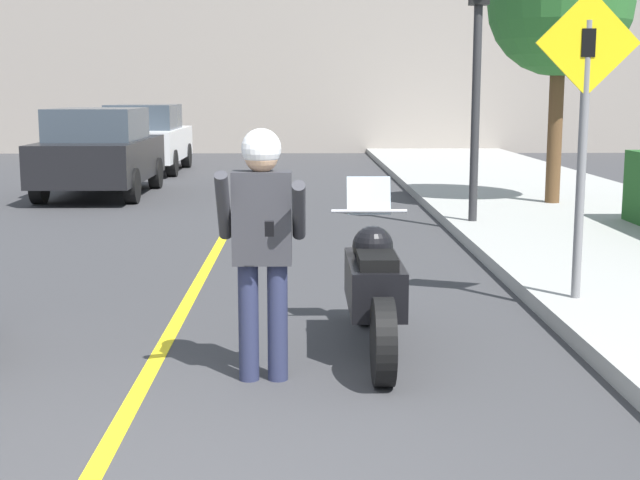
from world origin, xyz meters
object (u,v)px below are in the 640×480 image
Objects in this scene: motorcycle at (374,287)px; crossing_sign at (584,116)px; street_tree at (560,4)px; parked_car_black at (100,151)px; traffic_light at (478,34)px; person_biker at (262,228)px; parked_car_white at (146,138)px.

crossing_sign is at bearing 30.22° from motorcycle.
motorcycle is 0.51× the size of street_tree.
street_tree is at bearing 76.11° from crossing_sign.
street_tree is at bearing -16.83° from parked_car_black.
traffic_light is at bearing 72.35° from motorcycle.
person_biker is 10.16m from street_tree.
motorcycle is at bearing 40.76° from person_biker.
crossing_sign is 4.96m from traffic_light.
street_tree reaches higher than motorcycle.
traffic_light is (-0.01, 4.86, 1.00)m from crossing_sign.
parked_car_white is at bearing 136.63° from street_tree.
crossing_sign is 0.64× the size of parked_car_black.
traffic_light is at bearing -57.01° from parked_car_white.
parked_car_black is at bearing 107.82° from person_biker.
person_biker is 0.41× the size of parked_car_white.
street_tree is (1.74, 2.15, 0.61)m from traffic_light.
crossing_sign reaches higher than parked_car_white.
motorcycle is 1.22m from person_biker.
street_tree is at bearing 65.84° from motorcycle.
parked_car_black is at bearing 112.80° from motorcycle.
parked_car_white is (-6.37, 9.82, -1.92)m from traffic_light.
street_tree is 11.45m from parked_car_white.
motorcycle is at bearing -149.78° from crossing_sign.
street_tree is (3.64, 8.12, 2.88)m from motorcycle.
motorcycle is at bearing -67.20° from parked_car_black.
crossing_sign is (2.73, 1.82, 0.70)m from person_biker.
parked_car_white is (-6.39, 14.68, -0.92)m from crossing_sign.
person_biker is 0.41× the size of parked_car_black.
parked_car_white reaches higher than motorcycle.
person_biker is at bearing -72.18° from parked_car_black.
parked_car_black is 1.00× the size of parked_car_white.
traffic_light is (1.90, 5.97, 2.27)m from motorcycle.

